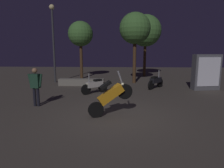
# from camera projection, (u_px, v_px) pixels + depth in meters

# --- Properties ---
(ground_plane) EXTENTS (40.00, 40.00, 0.00)m
(ground_plane) POSITION_uv_depth(u_px,v_px,m) (117.00, 117.00, 7.10)
(ground_plane) COLOR #4C443D
(motorcycle_orange_foreground) EXTENTS (1.58, 0.70, 1.63)m
(motorcycle_orange_foreground) POSITION_uv_depth(u_px,v_px,m) (111.00, 96.00, 7.08)
(motorcycle_orange_foreground) COLOR black
(motorcycle_orange_foreground) RESTS_ON ground_plane
(motorcycle_black_parked_left) EXTENTS (1.13, 1.35, 1.11)m
(motorcycle_black_parked_left) POSITION_uv_depth(u_px,v_px,m) (156.00, 81.00, 12.19)
(motorcycle_black_parked_left) COLOR black
(motorcycle_black_parked_left) RESTS_ON ground_plane
(motorcycle_white_parked_right) EXTENTS (1.32, 1.17, 1.11)m
(motorcycle_white_parked_right) POSITION_uv_depth(u_px,v_px,m) (95.00, 85.00, 10.81)
(motorcycle_white_parked_right) COLOR black
(motorcycle_white_parked_right) RESTS_ON ground_plane
(person_rider_beside) EXTENTS (0.67, 0.28, 1.63)m
(person_rider_beside) POSITION_uv_depth(u_px,v_px,m) (36.00, 84.00, 8.28)
(person_rider_beside) COLOR black
(person_rider_beside) RESTS_ON ground_plane
(streetlamp_near) EXTENTS (0.36, 0.36, 5.43)m
(streetlamp_near) POSITION_uv_depth(u_px,v_px,m) (53.00, 35.00, 13.93)
(streetlamp_near) COLOR #38383D
(streetlamp_near) RESTS_ON ground_plane
(tree_left_bg) EXTENTS (2.15, 2.15, 4.89)m
(tree_left_bg) POSITION_uv_depth(u_px,v_px,m) (135.00, 29.00, 13.64)
(tree_left_bg) COLOR #4C331E
(tree_left_bg) RESTS_ON ground_plane
(tree_center_bg) EXTENTS (1.98, 1.98, 4.60)m
(tree_center_bg) POSITION_uv_depth(u_px,v_px,m) (81.00, 34.00, 15.79)
(tree_center_bg) COLOR #4C331E
(tree_center_bg) RESTS_ON ground_plane
(tree_right_bg) EXTENTS (2.73, 2.73, 5.34)m
(tree_right_bg) POSITION_uv_depth(u_px,v_px,m) (145.00, 31.00, 17.12)
(tree_right_bg) COLOR #4C331E
(tree_right_bg) RESTS_ON ground_plane
(kiosk_billboard) EXTENTS (1.66, 0.78, 2.10)m
(kiosk_billboard) POSITION_uv_depth(u_px,v_px,m) (206.00, 72.00, 11.69)
(kiosk_billboard) COLOR #595960
(kiosk_billboard) RESTS_ON ground_plane
(planter_wall_low) EXTENTS (3.01, 0.50, 0.45)m
(planter_wall_low) POSITION_uv_depth(u_px,v_px,m) (81.00, 82.00, 13.22)
(planter_wall_low) COLOR gray
(planter_wall_low) RESTS_ON ground_plane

